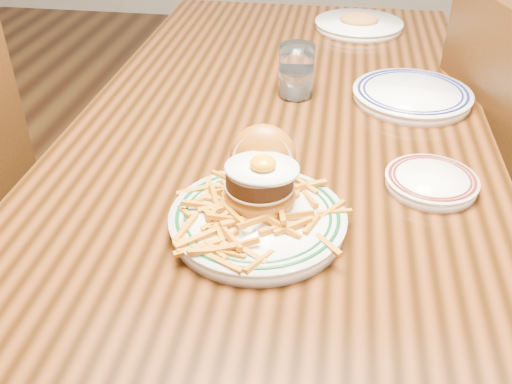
# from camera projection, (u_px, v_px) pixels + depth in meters

# --- Properties ---
(floor) EXTENTS (6.00, 6.00, 0.00)m
(floor) POSITION_uv_depth(u_px,v_px,m) (275.00, 351.00, 1.63)
(floor) COLOR black
(floor) RESTS_ON ground
(table) EXTENTS (0.85, 1.60, 0.75)m
(table) POSITION_uv_depth(u_px,v_px,m) (281.00, 150.00, 1.26)
(table) COLOR black
(table) RESTS_ON floor
(main_plate) EXTENTS (0.27, 0.28, 0.13)m
(main_plate) POSITION_uv_depth(u_px,v_px,m) (259.00, 203.00, 0.88)
(main_plate) COLOR white
(main_plate) RESTS_ON table
(side_plate) EXTENTS (0.16, 0.16, 0.02)m
(side_plate) POSITION_uv_depth(u_px,v_px,m) (431.00, 181.00, 0.97)
(side_plate) COLOR white
(side_plate) RESTS_ON table
(rear_plate) EXTENTS (0.26, 0.26, 0.03)m
(rear_plate) POSITION_uv_depth(u_px,v_px,m) (412.00, 95.00, 1.25)
(rear_plate) COLOR white
(rear_plate) RESTS_ON table
(water_glass) EXTENTS (0.08, 0.08, 0.12)m
(water_glass) POSITION_uv_depth(u_px,v_px,m) (296.00, 74.00, 1.26)
(water_glass) COLOR white
(water_glass) RESTS_ON table
(far_plate) EXTENTS (0.25, 0.25, 0.05)m
(far_plate) POSITION_uv_depth(u_px,v_px,m) (359.00, 24.00, 1.65)
(far_plate) COLOR white
(far_plate) RESTS_ON table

